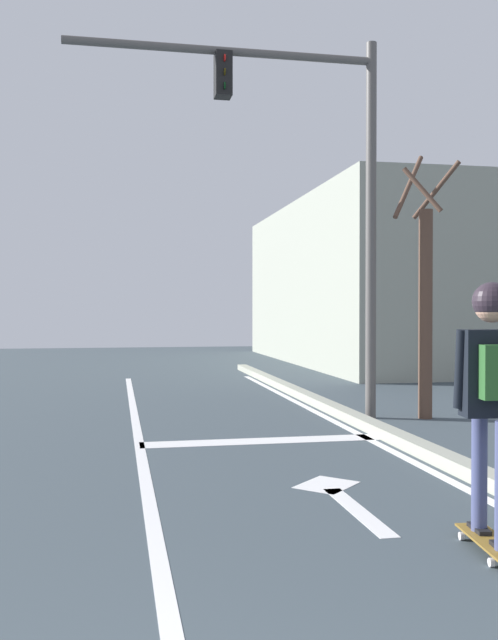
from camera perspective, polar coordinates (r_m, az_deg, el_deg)
lane_line_center at (r=7.01m, az=-8.56°, el=-12.77°), size 0.12×20.00×0.01m
lane_line_curbside at (r=7.68m, az=13.98°, el=-11.58°), size 0.12×20.00×0.01m
stop_bar at (r=8.82m, az=1.05°, el=-9.93°), size 3.04×0.40×0.01m
lane_arrow_stem at (r=5.95m, az=8.93°, el=-15.24°), size 0.16×1.40×0.01m
lane_arrow_head at (r=6.73m, az=6.41°, el=-13.34°), size 0.71×0.71×0.01m
curb_strip at (r=7.77m, az=15.68°, el=-10.93°), size 0.24×24.00×0.14m
skateboard at (r=5.20m, az=19.30°, el=-16.90°), size 0.31×0.78×0.09m
skater at (r=4.96m, az=19.43°, el=-4.29°), size 0.48×0.64×1.75m
traffic_signal_mast at (r=10.61m, az=4.99°, el=13.00°), size 4.63×0.34×5.70m
roadside_tree at (r=10.83m, az=14.31°, el=1.59°), size 1.04×0.98×4.09m
building_block at (r=22.83m, az=13.59°, el=2.89°), size 8.27×12.30×4.96m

